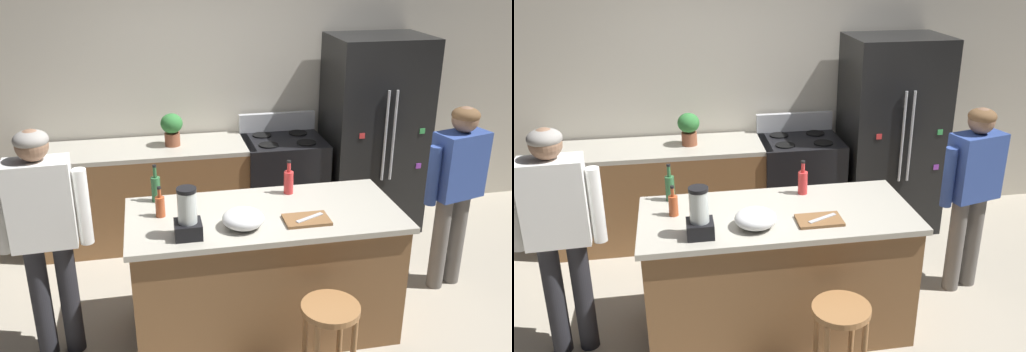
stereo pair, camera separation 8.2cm
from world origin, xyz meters
The scene contains 17 objects.
ground_plane centered at (0.00, 0.00, 0.00)m, with size 14.00×14.00×0.00m, color #B2A893.
back_wall centered at (0.00, 1.95, 1.35)m, with size 8.00×0.10×2.70m, color beige.
kitchen_island centered at (0.00, 0.00, 0.47)m, with size 1.88×0.85×0.94m.
back_counter_run centered at (-0.80, 1.55, 0.47)m, with size 2.00×0.64×0.94m.
refrigerator centered at (1.40, 1.50, 0.94)m, with size 0.90×0.73×1.88m.
stove_range centered at (0.51, 1.52, 0.48)m, with size 0.76×0.65×1.12m.
person_by_island_left centered at (-1.44, 0.01, 0.98)m, with size 0.59×0.24×1.62m.
person_by_sink_right centered at (1.60, 0.28, 0.92)m, with size 0.59×0.31×1.53m.
bar_stool centered at (0.26, -0.70, 0.49)m, with size 0.36×0.36×0.62m.
potted_plant centered at (-0.53, 1.55, 1.11)m, with size 0.20×0.20×0.30m.
blender_appliance centered at (-0.54, -0.25, 1.08)m, with size 0.17×0.17×0.33m.
bottle_cooking_sauce centered at (-0.70, 0.08, 1.02)m, with size 0.06×0.06×0.22m.
bottle_olive_oil centered at (-0.72, 0.33, 1.04)m, with size 0.07×0.07×0.28m.
bottle_soda centered at (0.24, 0.29, 1.03)m, with size 0.07×0.07×0.26m.
mixing_bowl centered at (-0.18, -0.19, 1.00)m, with size 0.27×0.27×0.12m, color white.
cutting_board centered at (0.25, -0.18, 0.95)m, with size 0.30×0.20×0.02m, color brown.
chef_knife centered at (0.27, -0.18, 0.96)m, with size 0.22×0.03×0.01m, color #B7BABF.
Camera 2 is at (-0.65, -3.40, 2.61)m, focal length 39.35 mm.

